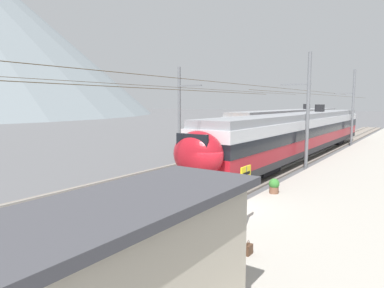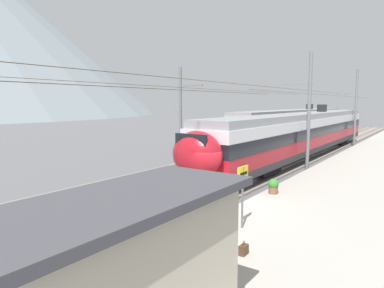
{
  "view_description": "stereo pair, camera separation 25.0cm",
  "coord_description": "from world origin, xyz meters",
  "px_view_note": "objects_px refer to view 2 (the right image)",
  "views": [
    {
      "loc": [
        -12.79,
        -7.28,
        4.72
      ],
      "look_at": [
        3.95,
        4.29,
        2.29
      ],
      "focal_mm": 32.37,
      "sensor_mm": 36.0,
      "label": 1
    },
    {
      "loc": [
        -12.65,
        -7.48,
        4.72
      ],
      "look_at": [
        3.95,
        4.29,
        2.29
      ],
      "focal_mm": 32.37,
      "sensor_mm": 36.0,
      "label": 2
    }
  ],
  "objects_px": {
    "train_far_track": "(296,122)",
    "passenger_walking": "(223,234)",
    "handbag_beside_passenger": "(244,250)",
    "catenary_mast_far_side": "(182,112)",
    "train_near_platform": "(304,132)",
    "potted_plant_platform_edge": "(273,186)",
    "catenary_mast_mid": "(307,109)",
    "catenary_mast_east": "(354,107)",
    "platform_sign": "(243,183)",
    "platform_shelter": "(119,285)"
  },
  "relations": [
    {
      "from": "train_far_track",
      "to": "potted_plant_platform_edge",
      "type": "xyz_separation_m",
      "value": [
        -27.69,
        -8.35,
        -1.51
      ]
    },
    {
      "from": "catenary_mast_far_side",
      "to": "platform_shelter",
      "type": "relative_size",
      "value": 8.54
    },
    {
      "from": "train_near_platform",
      "to": "train_far_track",
      "type": "height_order",
      "value": "same"
    },
    {
      "from": "passenger_walking",
      "to": "handbag_beside_passenger",
      "type": "distance_m",
      "value": 1.31
    },
    {
      "from": "train_far_track",
      "to": "passenger_walking",
      "type": "distance_m",
      "value": 37.15
    },
    {
      "from": "platform_shelter",
      "to": "catenary_mast_east",
      "type": "bearing_deg",
      "value": 5.29
    },
    {
      "from": "catenary_mast_far_side",
      "to": "passenger_walking",
      "type": "xyz_separation_m",
      "value": [
        -14.1,
        -11.98,
        -2.68
      ]
    },
    {
      "from": "catenary_mast_far_side",
      "to": "catenary_mast_mid",
      "type": "bearing_deg",
      "value": -73.7
    },
    {
      "from": "catenary_mast_far_side",
      "to": "train_near_platform",
      "type": "bearing_deg",
      "value": -43.33
    },
    {
      "from": "train_near_platform",
      "to": "handbag_beside_passenger",
      "type": "height_order",
      "value": "train_near_platform"
    },
    {
      "from": "train_far_track",
      "to": "platform_shelter",
      "type": "bearing_deg",
      "value": -165.01
    },
    {
      "from": "train_near_platform",
      "to": "passenger_walking",
      "type": "xyz_separation_m",
      "value": [
        -21.73,
        -4.78,
        -0.96
      ]
    },
    {
      "from": "catenary_mast_mid",
      "to": "potted_plant_platform_edge",
      "type": "bearing_deg",
      "value": -172.32
    },
    {
      "from": "train_far_track",
      "to": "catenary_mast_east",
      "type": "xyz_separation_m",
      "value": [
        -2.31,
        -7.18,
        2.05
      ]
    },
    {
      "from": "passenger_walking",
      "to": "potted_plant_platform_edge",
      "type": "bearing_deg",
      "value": 12.99
    },
    {
      "from": "catenary_mast_mid",
      "to": "passenger_walking",
      "type": "height_order",
      "value": "catenary_mast_mid"
    },
    {
      "from": "handbag_beside_passenger",
      "to": "train_near_platform",
      "type": "bearing_deg",
      "value": 13.28
    },
    {
      "from": "train_near_platform",
      "to": "train_far_track",
      "type": "relative_size",
      "value": 0.98
    },
    {
      "from": "train_far_track",
      "to": "catenary_mast_east",
      "type": "relative_size",
      "value": 0.77
    },
    {
      "from": "platform_sign",
      "to": "platform_shelter",
      "type": "bearing_deg",
      "value": -168.74
    },
    {
      "from": "train_far_track",
      "to": "handbag_beside_passenger",
      "type": "bearing_deg",
      "value": -163.45
    },
    {
      "from": "handbag_beside_passenger",
      "to": "potted_plant_platform_edge",
      "type": "xyz_separation_m",
      "value": [
        6.98,
        1.95,
        0.25
      ]
    },
    {
      "from": "train_far_track",
      "to": "catenary_mast_mid",
      "type": "xyz_separation_m",
      "value": [
        -18.98,
        -7.18,
        2.02
      ]
    },
    {
      "from": "catenary_mast_mid",
      "to": "catenary_mast_east",
      "type": "height_order",
      "value": "catenary_mast_east"
    },
    {
      "from": "catenary_mast_mid",
      "to": "platform_shelter",
      "type": "relative_size",
      "value": 8.54
    },
    {
      "from": "train_far_track",
      "to": "catenary_mast_east",
      "type": "bearing_deg",
      "value": -107.83
    },
    {
      "from": "train_far_track",
      "to": "passenger_walking",
      "type": "relative_size",
      "value": 20.32
    },
    {
      "from": "train_far_track",
      "to": "catenary_mast_far_side",
      "type": "distance_m",
      "value": 21.75
    },
    {
      "from": "train_near_platform",
      "to": "catenary_mast_far_side",
      "type": "distance_m",
      "value": 10.63
    },
    {
      "from": "platform_sign",
      "to": "platform_shelter",
      "type": "distance_m",
      "value": 7.2
    },
    {
      "from": "catenary_mast_east",
      "to": "passenger_walking",
      "type": "xyz_separation_m",
      "value": [
        -33.4,
        -3.02,
        -3.01
      ]
    },
    {
      "from": "passenger_walking",
      "to": "platform_shelter",
      "type": "xyz_separation_m",
      "value": [
        -4.08,
        -0.45,
        0.55
      ]
    },
    {
      "from": "train_near_platform",
      "to": "potted_plant_platform_edge",
      "type": "height_order",
      "value": "train_near_platform"
    },
    {
      "from": "train_far_track",
      "to": "catenary_mast_east",
      "type": "height_order",
      "value": "catenary_mast_east"
    },
    {
      "from": "train_near_platform",
      "to": "platform_shelter",
      "type": "relative_size",
      "value": 6.44
    },
    {
      "from": "passenger_walking",
      "to": "handbag_beside_passenger",
      "type": "height_order",
      "value": "passenger_walking"
    },
    {
      "from": "train_near_platform",
      "to": "catenary_mast_mid",
      "type": "relative_size",
      "value": 0.75
    },
    {
      "from": "catenary_mast_mid",
      "to": "potted_plant_platform_edge",
      "type": "xyz_separation_m",
      "value": [
        -8.71,
        -1.17,
        -3.53
      ]
    },
    {
      "from": "catenary_mast_far_side",
      "to": "handbag_beside_passenger",
      "type": "height_order",
      "value": "catenary_mast_far_side"
    },
    {
      "from": "catenary_mast_far_side",
      "to": "platform_shelter",
      "type": "bearing_deg",
      "value": -145.63
    },
    {
      "from": "potted_plant_platform_edge",
      "to": "handbag_beside_passenger",
      "type": "bearing_deg",
      "value": -164.4
    },
    {
      "from": "train_far_track",
      "to": "passenger_walking",
      "type": "height_order",
      "value": "train_far_track"
    },
    {
      "from": "catenary_mast_mid",
      "to": "handbag_beside_passenger",
      "type": "distance_m",
      "value": 16.44
    },
    {
      "from": "platform_sign",
      "to": "handbag_beside_passenger",
      "type": "relative_size",
      "value": 5.2
    },
    {
      "from": "train_far_track",
      "to": "potted_plant_platform_edge",
      "type": "relative_size",
      "value": 46.82
    },
    {
      "from": "catenary_mast_mid",
      "to": "catenary_mast_far_side",
      "type": "xyz_separation_m",
      "value": [
        -2.62,
        8.96,
        -0.3
      ]
    },
    {
      "from": "train_near_platform",
      "to": "potted_plant_platform_edge",
      "type": "bearing_deg",
      "value": -167.92
    },
    {
      "from": "passenger_walking",
      "to": "potted_plant_platform_edge",
      "type": "xyz_separation_m",
      "value": [
        8.01,
        1.85,
        -0.55
      ]
    },
    {
      "from": "train_far_track",
      "to": "catenary_mast_far_side",
      "type": "xyz_separation_m",
      "value": [
        -21.6,
        1.78,
        1.72
      ]
    },
    {
      "from": "catenary_mast_east",
      "to": "train_far_track",
      "type": "bearing_deg",
      "value": 72.17
    }
  ]
}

